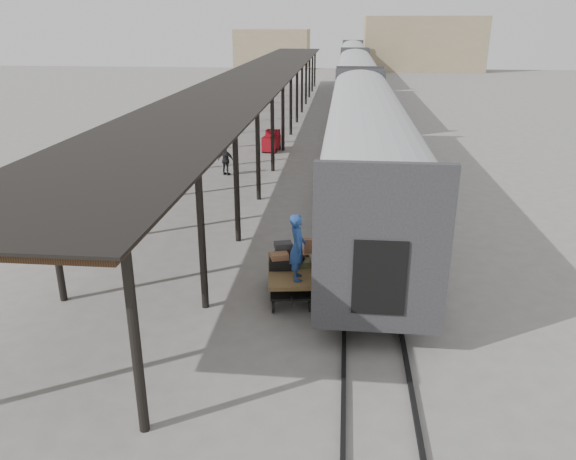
# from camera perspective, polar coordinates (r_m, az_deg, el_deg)

# --- Properties ---
(ground) EXTENTS (160.00, 160.00, 0.00)m
(ground) POSITION_cam_1_polar(r_m,az_deg,el_deg) (17.36, -2.46, -4.88)
(ground) COLOR slate
(ground) RESTS_ON ground
(train) EXTENTS (3.45, 76.01, 4.01)m
(train) POSITION_cam_1_polar(r_m,az_deg,el_deg) (49.54, 6.94, 14.92)
(train) COLOR silver
(train) RESTS_ON ground
(canopy) EXTENTS (4.90, 64.30, 4.15)m
(canopy) POSITION_cam_1_polar(r_m,az_deg,el_deg) (40.07, -2.60, 15.62)
(canopy) COLOR #422B19
(canopy) RESTS_ON ground
(rails) EXTENTS (1.54, 150.00, 0.12)m
(rails) POSITION_cam_1_polar(r_m,az_deg,el_deg) (50.07, 6.81, 11.95)
(rails) COLOR black
(rails) RESTS_ON ground
(building_far) EXTENTS (18.00, 10.00, 8.00)m
(building_far) POSITION_cam_1_polar(r_m,az_deg,el_deg) (94.30, 13.48, 17.96)
(building_far) COLOR tan
(building_far) RESTS_ON ground
(building_left) EXTENTS (12.00, 8.00, 6.00)m
(building_left) POSITION_cam_1_polar(r_m,az_deg,el_deg) (98.38, -1.57, 17.98)
(building_left) COLOR tan
(building_left) RESTS_ON ground
(baggage_cart) EXTENTS (1.56, 2.54, 0.86)m
(baggage_cart) POSITION_cam_1_polar(r_m,az_deg,el_deg) (16.00, 0.25, -4.61)
(baggage_cart) COLOR brown
(baggage_cart) RESTS_ON ground
(suitcase_stack) EXTENTS (1.17, 1.21, 0.60)m
(suitcase_stack) POSITION_cam_1_polar(r_m,az_deg,el_deg) (16.12, -0.08, -2.82)
(suitcase_stack) COLOR #313133
(suitcase_stack) RESTS_ON baggage_cart
(luggage_tug) EXTENTS (1.04, 1.50, 1.23)m
(luggage_tug) POSITION_cam_1_polar(r_m,az_deg,el_deg) (34.18, -1.69, 8.94)
(luggage_tug) COLOR maroon
(luggage_tug) RESTS_ON ground
(porter) EXTENTS (0.54, 0.73, 1.86)m
(porter) POSITION_cam_1_polar(r_m,az_deg,el_deg) (14.93, 0.97, -1.75)
(porter) COLOR navy
(porter) RESTS_ON baggage_cart
(pedestrian) EXTENTS (0.97, 0.64, 1.54)m
(pedestrian) POSITION_cam_1_polar(r_m,az_deg,el_deg) (28.84, -6.32, 7.05)
(pedestrian) COLOR black
(pedestrian) RESTS_ON ground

